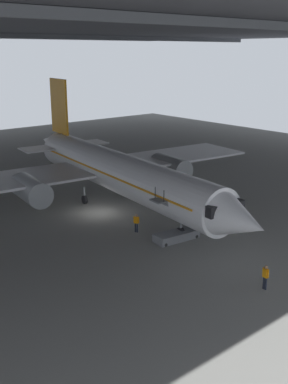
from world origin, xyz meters
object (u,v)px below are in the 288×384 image
(boarding_stairs, at_px, (176,232))
(crew_worker_by_stairs, at_px, (136,222))
(airplane_main, at_px, (117,172))
(crew_worker_near_nose, at_px, (265,276))

(boarding_stairs, xyz_separation_m, crew_worker_by_stairs, (-1.45, 3.51, 0.21))
(airplane_main, bearing_deg, crew_worker_near_nose, -98.97)
(crew_worker_by_stairs, bearing_deg, airplane_main, 65.37)
(crew_worker_near_nose, bearing_deg, boarding_stairs, 81.96)
(boarding_stairs, bearing_deg, crew_worker_near_nose, -98.04)
(airplane_main, relative_size, crew_worker_near_nose, 22.45)
(crew_worker_near_nose, xyz_separation_m, crew_worker_by_stairs, (-0.02, 13.58, -0.05))
(airplane_main, bearing_deg, crew_worker_by_stairs, -114.63)
(boarding_stairs, distance_m, crew_worker_near_nose, 10.18)
(airplane_main, relative_size, crew_worker_by_stairs, 23.44)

